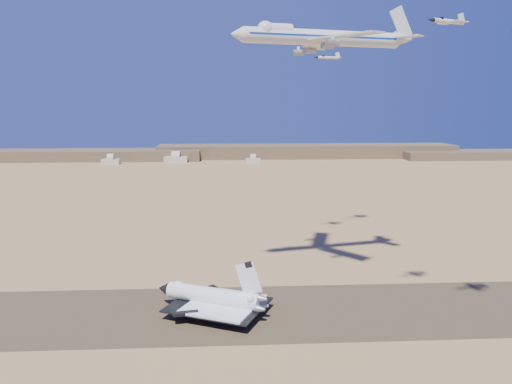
{
  "coord_description": "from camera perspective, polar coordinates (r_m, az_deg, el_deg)",
  "views": [
    {
      "loc": [
        6.71,
        -166.93,
        71.96
      ],
      "look_at": [
        16.86,
        8.0,
        41.87
      ],
      "focal_mm": 35.0,
      "sensor_mm": 36.0,
      "label": 1
    }
  ],
  "objects": [
    {
      "name": "crew_b",
      "position": [
        175.32,
        -2.09,
        -14.17
      ],
      "size": [
        0.93,
        0.9,
        1.69
      ],
      "primitive_type": "imported",
      "rotation": [
        0.0,
        0.0,
        2.42
      ],
      "color": "#BA430A",
      "rests_on": "runway"
    },
    {
      "name": "runway",
      "position": [
        181.89,
        -5.31,
        -13.6
      ],
      "size": [
        600.0,
        50.0,
        0.06
      ],
      "primitive_type": "cube",
      "color": "brown",
      "rests_on": "ground"
    },
    {
      "name": "crew_c",
      "position": [
        171.03,
        -3.02,
        -14.84
      ],
      "size": [
        1.03,
        0.86,
        1.57
      ],
      "primitive_type": "imported",
      "rotation": [
        0.0,
        0.0,
        2.62
      ],
      "color": "#BA430A",
      "rests_on": "runway"
    },
    {
      "name": "chase_jet_e",
      "position": [
        269.27,
        12.01,
        16.47
      ],
      "size": [
        15.84,
        9.34,
        4.06
      ],
      "rotation": [
        0.0,
        0.0,
        0.36
      ],
      "color": "silver"
    },
    {
      "name": "chase_jet_a",
      "position": [
        162.84,
        21.07,
        17.76
      ],
      "size": [
        13.78,
        8.15,
        3.54
      ],
      "rotation": [
        0.0,
        0.0,
        0.37
      ],
      "color": "silver"
    },
    {
      "name": "shuttle",
      "position": [
        179.65,
        -5.02,
        -11.98
      ],
      "size": [
        42.69,
        36.55,
        20.8
      ],
      "rotation": [
        0.0,
        0.0,
        -0.43
      ],
      "color": "white",
      "rests_on": "runway"
    },
    {
      "name": "chase_jet_d",
      "position": [
        251.14,
        8.21,
        14.97
      ],
      "size": [
        14.07,
        8.15,
        3.58
      ],
      "rotation": [
        0.0,
        0.0,
        0.27
      ],
      "color": "silver"
    },
    {
      "name": "crew_a",
      "position": [
        174.24,
        -2.95,
        -14.34
      ],
      "size": [
        0.44,
        0.64,
        1.68
      ],
      "primitive_type": "imported",
      "rotation": [
        0.0,
        0.0,
        1.51
      ],
      "color": "#BA430A",
      "rests_on": "runway"
    },
    {
      "name": "ridgeline",
      "position": [
        699.67,
        1.5,
        4.46
      ],
      "size": [
        960.0,
        90.0,
        18.0
      ],
      "color": "brown",
      "rests_on": "ground"
    },
    {
      "name": "carrier_747",
      "position": [
        197.7,
        7.07,
        17.12
      ],
      "size": [
        74.28,
        56.05,
        18.47
      ],
      "rotation": [
        0.0,
        0.0,
        0.22
      ],
      "color": "silver"
    },
    {
      "name": "hangars",
      "position": [
        652.69,
        -9.54,
        3.71
      ],
      "size": [
        200.5,
        29.5,
        30.0
      ],
      "color": "beige",
      "rests_on": "ground"
    },
    {
      "name": "ground",
      "position": [
        181.9,
        -5.31,
        -13.6
      ],
      "size": [
        1200.0,
        1200.0,
        0.0
      ],
      "primitive_type": "plane",
      "color": "#A58749",
      "rests_on": "ground"
    }
  ]
}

